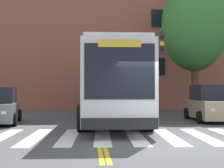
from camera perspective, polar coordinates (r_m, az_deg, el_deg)
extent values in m
plane|color=#4C4C4F|center=(9.34, 9.27, -10.96)|extent=(120.00, 120.00, 0.00)
cube|color=white|center=(11.32, -19.63, -9.14)|extent=(0.69, 4.02, 0.01)
cube|color=white|center=(11.04, -13.88, -9.38)|extent=(0.69, 4.02, 0.01)
cube|color=white|center=(10.86, -7.88, -9.54)|extent=(0.69, 4.02, 0.01)
cube|color=white|center=(10.81, -1.75, -9.59)|extent=(0.69, 4.02, 0.01)
cube|color=white|center=(10.87, 4.38, -9.54)|extent=(0.69, 4.02, 0.01)
cube|color=white|center=(11.06, 10.36, -9.38)|extent=(0.69, 4.02, 0.01)
cube|color=white|center=(11.35, 16.08, -9.14)|extent=(0.69, 4.02, 0.01)
cube|color=gold|center=(24.68, -3.61, -4.77)|extent=(0.12, 36.00, 0.01)
cube|color=gold|center=(24.69, -3.23, -4.77)|extent=(0.12, 36.00, 0.01)
cube|color=white|center=(15.68, -0.20, -0.22)|extent=(2.76, 11.88, 2.94)
cube|color=black|center=(15.80, 4.32, 0.85)|extent=(0.30, 10.87, 1.06)
cube|color=black|center=(15.68, -4.74, 0.86)|extent=(0.30, 10.87, 1.06)
cube|color=black|center=(9.79, 1.42, 2.34)|extent=(2.22, 0.08, 1.76)
cube|color=yellow|center=(9.88, 1.42, 7.46)|extent=(1.36, 0.06, 0.24)
cube|color=#232326|center=(9.80, 1.43, -7.28)|extent=(2.42, 0.16, 0.36)
cube|color=silver|center=(15.78, -0.20, 5.42)|extent=(2.60, 11.40, 0.16)
cylinder|color=black|center=(12.20, 6.18, -6.15)|extent=(0.59, 1.06, 1.05)
cylinder|color=black|center=(12.06, -5.01, -6.21)|extent=(0.59, 1.06, 1.05)
cylinder|color=black|center=(18.46, 3.08, -4.42)|extent=(0.59, 1.06, 1.05)
cylinder|color=black|center=(18.36, -4.27, -4.43)|extent=(0.59, 1.06, 1.05)
cylinder|color=black|center=(19.55, 2.75, -4.23)|extent=(0.59, 1.06, 1.05)
cylinder|color=black|center=(19.46, -4.19, -4.24)|extent=(0.59, 1.06, 1.05)
cube|color=white|center=(13.77, -19.22, -4.96)|extent=(0.20, 0.07, 0.14)
cylinder|color=black|center=(14.46, -17.43, -6.19)|extent=(0.29, 0.62, 0.60)
cylinder|color=black|center=(16.70, -16.64, -5.50)|extent=(0.29, 0.62, 0.60)
cube|color=tan|center=(16.88, 17.42, -4.37)|extent=(1.95, 4.09, 0.90)
cube|color=black|center=(16.89, 17.36, -1.50)|extent=(1.66, 2.29, 0.79)
cube|color=white|center=(14.81, 17.94, -4.50)|extent=(0.20, 0.05, 0.14)
cylinder|color=black|center=(15.47, 15.78, -5.86)|extent=(0.26, 0.61, 0.60)
cylinder|color=black|center=(18.34, 18.81, -5.08)|extent=(0.26, 0.61, 0.60)
cylinder|color=black|center=(17.85, 13.55, -5.22)|extent=(0.26, 0.61, 0.60)
cube|color=#236B70|center=(25.93, -2.81, -3.25)|extent=(2.17, 4.34, 0.86)
cube|color=black|center=(26.04, -2.83, -1.49)|extent=(1.82, 2.14, 0.74)
cube|color=white|center=(23.88, -0.96, -3.24)|extent=(0.20, 0.05, 0.14)
cube|color=white|center=(23.76, -3.64, -3.25)|extent=(0.20, 0.05, 0.14)
cylinder|color=black|center=(24.77, -0.30, -4.00)|extent=(0.27, 0.67, 0.66)
cylinder|color=black|center=(24.57, -4.72, -4.02)|extent=(0.27, 0.67, 0.66)
cylinder|color=black|center=(27.35, -1.09, -3.72)|extent=(0.27, 0.67, 0.66)
cylinder|color=black|center=(27.17, -5.09, -3.74)|extent=(0.27, 0.67, 0.66)
cylinder|color=#28282D|center=(19.69, 7.29, 1.55)|extent=(0.16, 0.16, 4.99)
cylinder|color=#28282D|center=(17.86, 8.09, 8.30)|extent=(0.44, 4.12, 0.11)
cube|color=#28282D|center=(15.90, 9.04, 7.27)|extent=(0.36, 0.31, 1.00)
cylinder|color=black|center=(15.80, 9.12, 8.42)|extent=(0.22, 0.05, 0.22)
cylinder|color=orange|center=(15.75, 9.12, 7.35)|extent=(0.22, 0.05, 0.22)
cylinder|color=black|center=(15.71, 9.13, 6.27)|extent=(0.22, 0.05, 0.22)
cylinder|color=#4C3D2D|center=(21.92, 14.92, -0.86)|extent=(0.49, 0.49, 3.33)
ellipsoid|color=#387A33|center=(22.36, 14.87, 10.34)|extent=(5.16, 5.21, 6.30)
cube|color=#9E5642|center=(29.37, 6.77, 9.38)|extent=(40.80, 7.62, 13.84)
cube|color=black|center=(25.20, 8.46, 3.18)|extent=(1.10, 0.06, 1.40)
cube|color=black|center=(25.77, 8.44, 11.80)|extent=(1.10, 0.06, 1.40)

